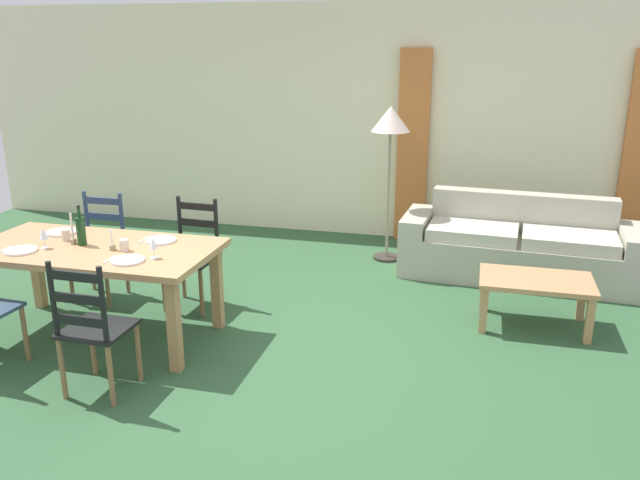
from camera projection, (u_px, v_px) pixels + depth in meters
ground_plane at (255, 350)px, 4.91m from camera, size 9.60×9.60×0.02m
wall_far at (346, 122)px, 7.56m from camera, size 9.60×0.16×2.70m
curtain_panel_left at (413, 147)px, 7.31m from camera, size 0.35×0.08×2.20m
curtain_panel_right at (640, 156)px, 6.74m from camera, size 0.35×0.08×2.20m
dining_table at (94, 257)px, 4.95m from camera, size 1.90×0.96×0.75m
dining_chair_near_right at (93, 328)px, 4.16m from camera, size 0.43×0.41×0.96m
dining_chair_far_left at (100, 247)px, 5.80m from camera, size 0.43×0.41×0.96m
dining_chair_far_right at (193, 254)px, 5.60m from camera, size 0.44×0.42×0.96m
dinner_plate_near_left at (21, 251)px, 4.80m from camera, size 0.24×0.24×0.02m
fork_near_left at (4, 250)px, 4.84m from camera, size 0.02×0.17×0.01m
dinner_plate_near_right at (128, 260)px, 4.59m from camera, size 0.24×0.24×0.02m
fork_near_right at (109, 259)px, 4.62m from camera, size 0.02×0.17×0.01m
dinner_plate_far_left at (62, 232)px, 5.26m from camera, size 0.24×0.24×0.02m
fork_far_left at (46, 232)px, 5.30m from camera, size 0.03×0.17×0.01m
dinner_plate_far_right at (161, 240)px, 5.05m from camera, size 0.24×0.24×0.02m
fork_far_right at (144, 240)px, 5.09m from camera, size 0.02×0.17×0.01m
wine_bottle at (81, 230)px, 4.93m from camera, size 0.07×0.07×0.32m
wine_glass_near_left at (44, 234)px, 4.85m from camera, size 0.06×0.06×0.16m
wine_glass_near_right at (153, 244)px, 4.62m from camera, size 0.06×0.06×0.16m
coffee_cup_primary at (124, 245)px, 4.81m from camera, size 0.07×0.07×0.09m
coffee_cup_secondary at (66, 235)px, 5.06m from camera, size 0.07×0.07×0.09m
candle_tall at (73, 235)px, 4.97m from camera, size 0.05×0.05×0.25m
candle_short at (112, 245)px, 4.83m from camera, size 0.05×0.05×0.15m
couch at (519, 248)px, 6.37m from camera, size 2.33×0.95×0.80m
coffee_table at (536, 286)px, 5.21m from camera, size 0.90×0.56×0.42m
standing_lamp at (391, 129)px, 6.53m from camera, size 0.40×0.40×1.64m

